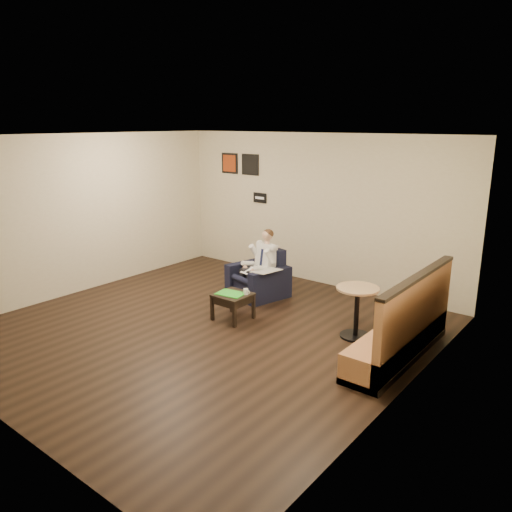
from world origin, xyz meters
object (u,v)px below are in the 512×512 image
Objects in this scene: armchair at (258,273)px; seated_man at (253,266)px; side_table at (233,307)px; smartphone at (241,292)px; banquette at (400,316)px; coffee_mug at (246,292)px; green_folder at (231,294)px; cafe_table at (357,312)px.

armchair is 0.75× the size of seated_man.
smartphone reaches higher than side_table.
coffee_mug is at bearing -173.67° from banquette.
cafe_table is (1.84, 0.61, -0.05)m from green_folder.
armchair is at bearing 165.91° from banquette.
armchair is at bearing 166.94° from cafe_table.
cafe_table is at bearing 18.42° from green_folder.
cafe_table is at bearing 24.34° from smartphone.
seated_man reaches higher than side_table.
smartphone is at bearing 65.86° from green_folder.
armchair is 0.38× the size of banquette.
banquette is at bearing 6.33° from coffee_mug.
armchair is at bearing 123.83° from smartphone.
seated_man reaches higher than cafe_table.
armchair is 1.17m from green_folder.
armchair reaches higher than cafe_table.
seated_man is 1.05m from coffee_mug.
armchair is at bearing 106.99° from green_folder.
smartphone is 1.82m from cafe_table.
smartphone is at bearing -48.32° from seated_man.
coffee_mug is 2.37m from banquette.
coffee_mug is (0.54, -0.99, 0.05)m from armchair.
seated_man is 1.09m from green_folder.
coffee_mug is 1.71m from cafe_table.
cafe_table reaches higher than smartphone.
coffee_mug is 0.04× the size of banquette.
side_table is at bearing -57.35° from armchair.
seated_man is (-0.03, -0.10, 0.15)m from armchair.
banquette reaches higher than green_folder.
side_table is at bearing -54.24° from seated_man.
armchair is 2.24m from cafe_table.
armchair is 2.99m from banquette.
smartphone is at bearing 72.47° from side_table.
banquette reaches higher than armchair.
side_table is (0.37, -1.10, -0.20)m from armchair.
cafe_table is at bearing 162.85° from banquette.
side_table is 0.32m from coffee_mug.
banquette is 2.99× the size of cafe_table.
cafe_table is (1.76, 0.44, -0.05)m from smartphone.
seated_man reaches higher than coffee_mug.
smartphone is at bearing -174.84° from banquette.
coffee_mug is at bearing 33.52° from green_folder.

